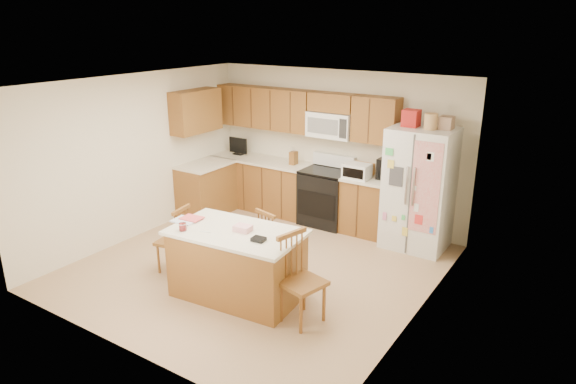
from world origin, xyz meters
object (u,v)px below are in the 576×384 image
Objects in this scene: refrigerator at (419,188)px; island at (237,263)px; windsor_chair_back at (274,244)px; stove at (326,196)px; windsor_chair_right at (301,281)px; windsor_chair_left at (175,241)px.

refrigerator is 1.19× the size of island.
windsor_chair_back is (-1.27, -1.90, -0.49)m from refrigerator.
stove is 1.63m from refrigerator.
windsor_chair_right is (1.19, -2.73, 0.02)m from stove.
windsor_chair_right is (0.94, -0.05, 0.05)m from island.
refrigerator reaches higher than island.
windsor_chair_back is (0.30, -1.96, -0.04)m from stove.
refrigerator is 2.23× the size of windsor_chair_back.
stove is 2.98m from windsor_chair_right.
stove is 0.55× the size of refrigerator.
windsor_chair_right is (-0.38, -2.67, -0.43)m from refrigerator.
island is at bearing -3.81° from windsor_chair_left.
windsor_chair_back is 1.19m from windsor_chair_right.
stove reaches higher than windsor_chair_back.
refrigerator is at bearing 63.40° from island.
island reaches higher than windsor_chair_left.
refrigerator reaches higher than windsor_chair_right.
windsor_chair_right is at bearing -3.38° from windsor_chair_left.
windsor_chair_back is at bearing -81.42° from stove.
windsor_chair_left is at bearing -108.30° from stove.
windsor_chair_left is at bearing 176.62° from windsor_chair_right.
stove is 1.09× the size of windsor_chair_right.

